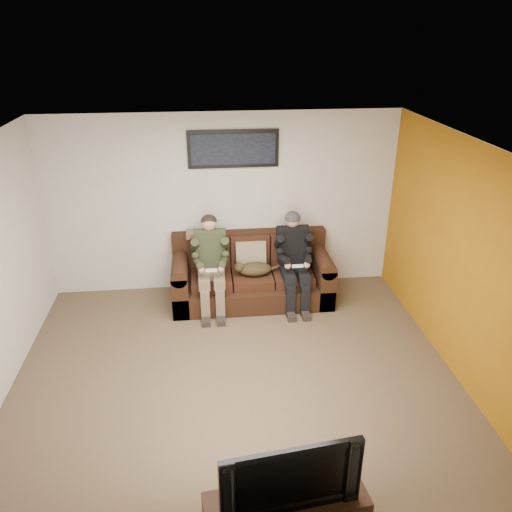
{
  "coord_description": "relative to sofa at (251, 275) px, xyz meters",
  "views": [
    {
      "loc": [
        -0.27,
        -4.55,
        3.66
      ],
      "look_at": [
        0.36,
        1.2,
        0.95
      ],
      "focal_mm": 35.0,
      "sensor_mm": 36.0,
      "label": 1
    }
  ],
  "objects": [
    {
      "name": "throw_blanket",
      "position": [
        -0.68,
        0.28,
        0.57
      ],
      "size": [
        0.46,
        0.22,
        0.08
      ],
      "primitive_type": "cube",
      "color": "gray",
      "rests_on": "sofa"
    },
    {
      "name": "wall_back",
      "position": [
        -0.36,
        0.42,
        0.95
      ],
      "size": [
        5.0,
        0.0,
        5.0
      ],
      "primitive_type": "plane",
      "rotation": [
        1.57,
        0.0,
        0.0
      ],
      "color": "beige",
      "rests_on": "ground"
    },
    {
      "name": "accent_wall_right",
      "position": [
        2.13,
        -1.83,
        0.95
      ],
      "size": [
        0.0,
        4.5,
        4.5
      ],
      "primitive_type": "plane",
      "rotation": [
        1.57,
        0.0,
        -1.57
      ],
      "color": "#A36610",
      "rests_on": "ground"
    },
    {
      "name": "television",
      "position": [
        -0.11,
        -3.78,
        0.35
      ],
      "size": [
        1.06,
        0.26,
        0.61
      ],
      "primitive_type": "imported",
      "rotation": [
        0.0,
        0.0,
        0.12
      ],
      "color": "black",
      "rests_on": "tv_stand"
    },
    {
      "name": "person_right",
      "position": [
        0.58,
        -0.19,
        0.39
      ],
      "size": [
        0.51,
        0.86,
        1.31
      ],
      "color": "black",
      "rests_on": "sofa"
    },
    {
      "name": "ceiling",
      "position": [
        -0.36,
        -1.83,
        2.25
      ],
      "size": [
        5.0,
        5.0,
        0.0
      ],
      "primitive_type": "plane",
      "rotation": [
        3.14,
        0.0,
        0.0
      ],
      "color": "silver",
      "rests_on": "ground"
    },
    {
      "name": "person_left",
      "position": [
        -0.58,
        -0.19,
        0.39
      ],
      "size": [
        0.51,
        0.87,
        1.3
      ],
      "color": "#736148",
      "rests_on": "sofa"
    },
    {
      "name": "framed_poster",
      "position": [
        -0.2,
        0.39,
        1.75
      ],
      "size": [
        1.25,
        0.05,
        0.52
      ],
      "color": "black",
      "rests_on": "wall_back"
    },
    {
      "name": "wall_front",
      "position": [
        -0.36,
        -4.08,
        0.95
      ],
      "size": [
        5.0,
        0.0,
        5.0
      ],
      "primitive_type": "plane",
      "rotation": [
        -1.57,
        0.0,
        0.0
      ],
      "color": "beige",
      "rests_on": "ground"
    },
    {
      "name": "wall_right",
      "position": [
        2.14,
        -1.83,
        0.95
      ],
      "size": [
        0.0,
        4.5,
        4.5
      ],
      "primitive_type": "plane",
      "rotation": [
        1.57,
        0.0,
        -1.57
      ],
      "color": "beige",
      "rests_on": "ground"
    },
    {
      "name": "floor",
      "position": [
        -0.36,
        -1.83,
        -0.35
      ],
      "size": [
        5.0,
        5.0,
        0.0
      ],
      "primitive_type": "plane",
      "color": "brown",
      "rests_on": "ground"
    },
    {
      "name": "sofa",
      "position": [
        0.0,
        0.0,
        0.0
      ],
      "size": [
        2.24,
        0.97,
        0.92
      ],
      "color": "black",
      "rests_on": "ground"
    },
    {
      "name": "throw_pillow",
      "position": [
        0.0,
        0.04,
        0.31
      ],
      "size": [
        0.43,
        0.2,
        0.42
      ],
      "primitive_type": "cube",
      "rotation": [
        -0.21,
        0.0,
        0.0
      ],
      "color": "#857957",
      "rests_on": "sofa"
    },
    {
      "name": "cat",
      "position": [
        0.01,
        -0.19,
        0.2
      ],
      "size": [
        0.66,
        0.26,
        0.24
      ],
      "color": "#483A1C",
      "rests_on": "sofa"
    }
  ]
}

